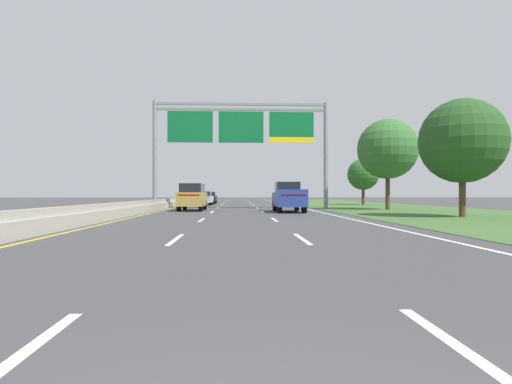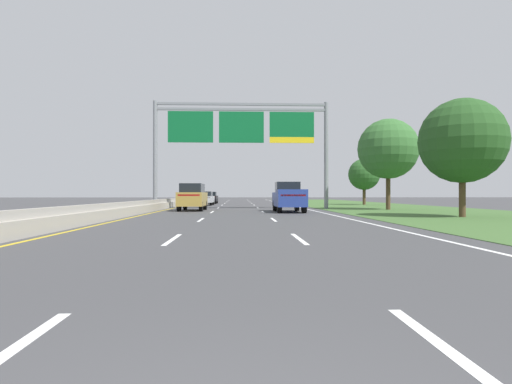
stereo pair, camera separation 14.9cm
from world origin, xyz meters
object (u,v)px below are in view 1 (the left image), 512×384
at_px(overhead_sign_gantry, 241,132).
at_px(car_silver_left_lane_sedan, 204,198).
at_px(roadside_tree_near, 462,141).
at_px(roadside_tree_mid, 388,149).
at_px(car_gold_left_lane_suv, 192,197).
at_px(roadside_tree_far, 363,174).
at_px(car_black_left_lane_sedan, 209,197).
at_px(pickup_truck_blue, 289,197).

xyz_separation_m(overhead_sign_gantry, car_silver_left_lane_sedan, (-4.10, 12.22, -5.77)).
distance_m(roadside_tree_near, roadside_tree_mid, 10.82).
height_order(car_gold_left_lane_suv, roadside_tree_near, roadside_tree_near).
height_order(car_silver_left_lane_sedan, car_gold_left_lane_suv, car_gold_left_lane_suv).
height_order(car_gold_left_lane_suv, roadside_tree_far, roadside_tree_far).
xyz_separation_m(overhead_sign_gantry, roadside_tree_near, (12.32, -12.84, -2.30)).
bearing_deg(car_silver_left_lane_sedan, roadside_tree_far, -85.62).
height_order(car_black_left_lane_sedan, roadside_tree_mid, roadside_tree_mid).
bearing_deg(overhead_sign_gantry, pickup_truck_blue, -57.90).
relative_size(overhead_sign_gantry, pickup_truck_blue, 2.78).
bearing_deg(car_gold_left_lane_suv, roadside_tree_far, -48.31).
bearing_deg(pickup_truck_blue, roadside_tree_mid, -68.20).
distance_m(pickup_truck_blue, roadside_tree_near, 12.02).
bearing_deg(car_silver_left_lane_sedan, roadside_tree_mid, -129.90).
xyz_separation_m(car_silver_left_lane_sedan, roadside_tree_near, (16.41, -25.06, 3.47)).
distance_m(car_gold_left_lane_suv, roadside_tree_mid, 16.37).
bearing_deg(car_gold_left_lane_suv, overhead_sign_gantry, -52.72).
relative_size(car_black_left_lane_sedan, car_gold_left_lane_suv, 0.93).
height_order(pickup_truck_blue, roadside_tree_far, roadside_tree_far).
distance_m(car_black_left_lane_sedan, roadside_tree_mid, 27.43).
bearing_deg(car_silver_left_lane_sedan, overhead_sign_gantry, -159.88).
distance_m(overhead_sign_gantry, roadside_tree_far, 19.90).
bearing_deg(car_silver_left_lane_sedan, pickup_truck_blue, -155.38).
height_order(roadside_tree_near, roadside_tree_mid, roadside_tree_mid).
bearing_deg(car_silver_left_lane_sedan, roadside_tree_near, -145.19).
bearing_deg(car_black_left_lane_sedan, roadside_tree_far, -109.13).
distance_m(car_black_left_lane_sedan, car_gold_left_lane_suv, 22.65).
distance_m(pickup_truck_blue, roadside_tree_mid, 10.06).
height_order(overhead_sign_gantry, pickup_truck_blue, overhead_sign_gantry).
height_order(overhead_sign_gantry, roadside_tree_mid, overhead_sign_gantry).
relative_size(car_black_left_lane_sedan, roadside_tree_near, 0.66).
relative_size(pickup_truck_blue, car_black_left_lane_sedan, 1.22).
bearing_deg(roadside_tree_near, roadside_tree_mid, 91.53).
bearing_deg(overhead_sign_gantry, car_black_left_lane_sedan, 101.45).
bearing_deg(roadside_tree_mid, car_black_left_lane_sedan, 126.28).
distance_m(car_silver_left_lane_sedan, car_gold_left_lane_suv, 15.06).
xyz_separation_m(roadside_tree_mid, roadside_tree_far, (2.63, 15.17, -1.38)).
bearing_deg(roadside_tree_far, car_gold_left_lane_suv, -139.22).
xyz_separation_m(roadside_tree_near, roadside_tree_mid, (-0.29, 10.80, 0.70)).
bearing_deg(car_gold_left_lane_suv, roadside_tree_mid, -86.24).
xyz_separation_m(car_black_left_lane_sedan, roadside_tree_far, (18.67, -6.68, 2.80)).
distance_m(pickup_truck_blue, roadside_tree_far, 21.86).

